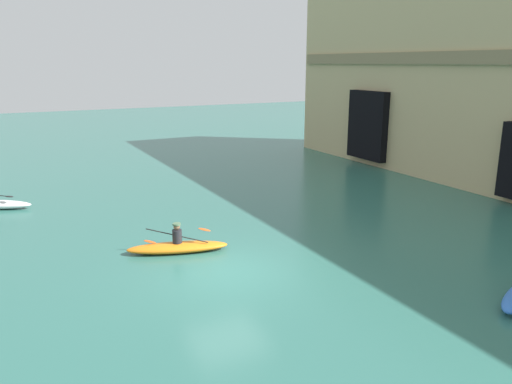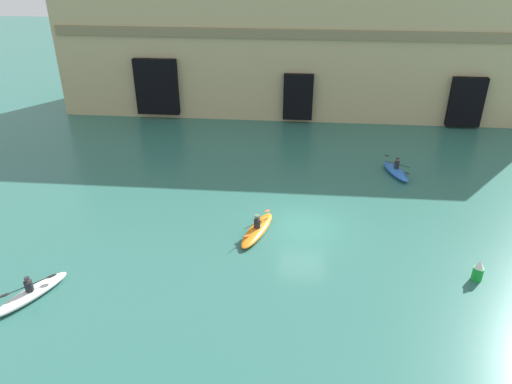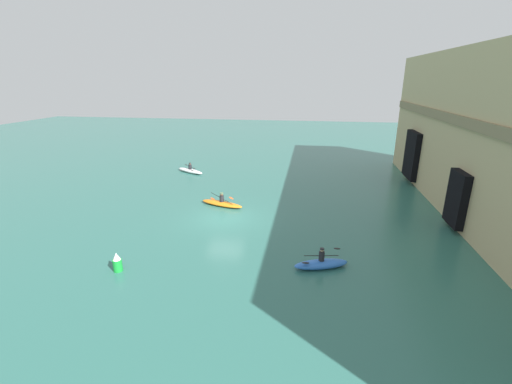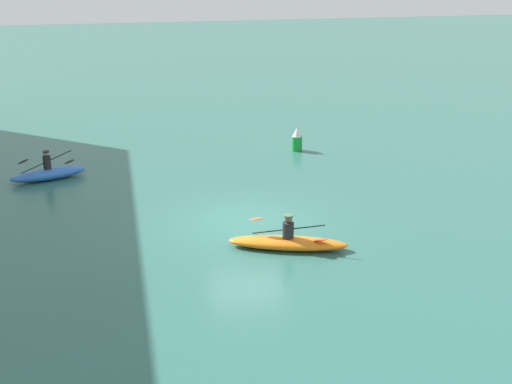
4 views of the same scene
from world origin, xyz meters
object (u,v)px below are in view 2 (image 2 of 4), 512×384
object	(u,v)px
kayak_blue	(396,171)
marker_buoy	(478,271)
kayak_orange	(257,230)
kayak_white	(31,293)

from	to	relation	value
kayak_blue	marker_buoy	xyz separation A→B (m)	(1.93, -10.21, 0.22)
kayak_orange	marker_buoy	bearing A→B (deg)	-88.41
kayak_white	marker_buoy	size ratio (longest dim) A/B	3.39
kayak_white	marker_buoy	world-z (taller)	kayak_white
kayak_white	kayak_orange	bearing A→B (deg)	151.70
kayak_blue	kayak_white	size ratio (longest dim) A/B	0.86
marker_buoy	kayak_blue	bearing A→B (deg)	100.72
kayak_blue	marker_buoy	world-z (taller)	kayak_blue
kayak_blue	kayak_white	xyz separation A→B (m)	(-17.06, -13.09, -0.02)
kayak_white	marker_buoy	xyz separation A→B (m)	(18.99, 2.88, 0.24)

